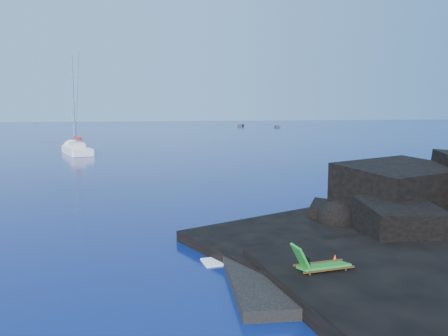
% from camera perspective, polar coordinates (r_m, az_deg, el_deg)
% --- Properties ---
extents(ground, '(400.00, 400.00, 0.00)m').
position_cam_1_polar(ground, '(14.00, 0.36, -16.01)').
color(ground, '#040B3F').
rests_on(ground, ground).
extents(beach, '(9.08, 6.86, 0.70)m').
position_cam_1_polar(beach, '(15.98, 16.28, -13.25)').
color(beach, black).
rests_on(beach, ground).
extents(surf_foam, '(10.00, 8.00, 0.06)m').
position_cam_1_polar(surf_foam, '(20.00, 11.22, -8.80)').
color(surf_foam, white).
rests_on(surf_foam, ground).
extents(sailboat, '(5.69, 12.14, 12.49)m').
position_cam_1_polar(sailboat, '(58.93, -18.68, 1.79)').
color(sailboat, white).
rests_on(sailboat, ground).
extents(deck_chair, '(1.89, 0.95, 1.26)m').
position_cam_1_polar(deck_chair, '(14.30, 12.91, -11.47)').
color(deck_chair, '#1A7924').
rests_on(deck_chair, beach).
extents(towel, '(1.95, 1.15, 0.05)m').
position_cam_1_polar(towel, '(16.08, 20.70, -11.88)').
color(towel, white).
rests_on(towel, beach).
extents(sunbather, '(1.79, 0.72, 0.24)m').
position_cam_1_polar(sunbather, '(16.04, 20.72, -11.39)').
color(sunbather, tan).
rests_on(sunbather, towel).
extents(marker_cone, '(0.39, 0.39, 0.56)m').
position_cam_1_polar(marker_cone, '(15.09, 14.27, -11.90)').
color(marker_cone, '#FF400D').
rests_on(marker_cone, beach).
extents(distant_boat_a, '(3.43, 5.27, 0.67)m').
position_cam_1_polar(distant_boat_a, '(145.63, 2.20, 5.45)').
color(distant_boat_a, '#242328').
rests_on(distant_boat_a, ground).
extents(distant_boat_b, '(2.32, 4.57, 0.58)m').
position_cam_1_polar(distant_boat_b, '(139.35, 6.97, 5.30)').
color(distant_boat_b, '#26262B').
rests_on(distant_boat_b, ground).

